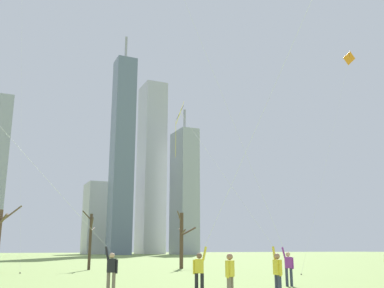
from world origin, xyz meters
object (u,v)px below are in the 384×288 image
(kite_flyer_far_back_red, at_px, (227,205))
(bare_tree_right_of_center, at_px, (90,239))
(kite_flyer_midfield_left_white, at_px, (261,195))
(bystander_far_off_by_trees, at_px, (230,275))
(bare_tree_left_of_center, at_px, (182,238))
(kite_flyer_midfield_center_blue, at_px, (68,217))
(kite_flyer_foreground_right_yellow, at_px, (243,217))
(distant_kite_drifting_left_orange, at_px, (347,69))

(kite_flyer_far_back_red, xyz_separation_m, bare_tree_right_of_center, (-0.46, 23.92, -0.89))
(kite_flyer_midfield_left_white, xyz_separation_m, kite_flyer_far_back_red, (-4.06, -3.77, -0.98))
(kite_flyer_far_back_red, height_order, bystander_far_off_by_trees, kite_flyer_far_back_red)
(kite_flyer_midfield_left_white, height_order, bare_tree_left_of_center, kite_flyer_midfield_left_white)
(kite_flyer_far_back_red, relative_size, bystander_far_off_by_trees, 12.12)
(kite_flyer_midfield_left_white, bearing_deg, kite_flyer_midfield_center_blue, -176.63)
(kite_flyer_midfield_left_white, distance_m, kite_flyer_far_back_red, 5.62)
(kite_flyer_midfield_left_white, xyz_separation_m, bare_tree_left_of_center, (3.83, 19.31, -1.69))
(kite_flyer_midfield_center_blue, height_order, kite_flyer_far_back_red, kite_flyer_far_back_red)
(kite_flyer_foreground_right_yellow, height_order, kite_flyer_midfield_center_blue, kite_flyer_midfield_center_blue)
(kite_flyer_midfield_center_blue, xyz_separation_m, bystander_far_off_by_trees, (4.83, -4.80, -2.14))
(kite_flyer_midfield_left_white, height_order, kite_flyer_foreground_right_yellow, kite_flyer_midfield_left_white)
(kite_flyer_foreground_right_yellow, height_order, distant_kite_drifting_left_orange, distant_kite_drifting_left_orange)
(bare_tree_right_of_center, bearing_deg, kite_flyer_midfield_center_blue, -104.11)
(kite_flyer_foreground_right_yellow, relative_size, bystander_far_off_by_trees, 6.35)
(kite_flyer_midfield_center_blue, relative_size, kite_flyer_far_back_red, 0.58)
(kite_flyer_midfield_center_blue, bearing_deg, bare_tree_right_of_center, 75.89)
(kite_flyer_midfield_center_blue, relative_size, bare_tree_right_of_center, 2.25)
(kite_flyer_midfield_left_white, distance_m, bare_tree_right_of_center, 20.74)
(bystander_far_off_by_trees, bearing_deg, distant_kite_drifting_left_orange, 33.68)
(kite_flyer_far_back_red, distance_m, bare_tree_right_of_center, 23.94)
(bare_tree_left_of_center, bearing_deg, bare_tree_right_of_center, 174.19)
(kite_flyer_far_back_red, bearing_deg, kite_flyer_foreground_right_yellow, 32.90)
(bare_tree_right_of_center, bearing_deg, kite_flyer_far_back_red, -88.90)
(kite_flyer_midfield_center_blue, relative_size, distant_kite_drifting_left_orange, 0.61)
(kite_flyer_foreground_right_yellow, distance_m, bare_tree_left_of_center, 23.29)
(kite_flyer_midfield_center_blue, xyz_separation_m, kite_flyer_far_back_red, (5.67, -3.19, 0.44))
(kite_flyer_far_back_red, relative_size, bare_tree_right_of_center, 3.91)
(kite_flyer_midfield_center_blue, bearing_deg, kite_flyer_midfield_left_white, 3.37)
(kite_flyer_midfield_left_white, bearing_deg, kite_flyer_foreground_right_yellow, -133.76)
(bare_tree_left_of_center, height_order, bare_tree_right_of_center, bare_tree_left_of_center)
(bare_tree_right_of_center, bearing_deg, kite_flyer_midfield_left_white, -77.36)
(bare_tree_left_of_center, bearing_deg, kite_flyer_midfield_center_blue, -124.30)
(kite_flyer_far_back_red, xyz_separation_m, distant_kite_drifting_left_orange, (17.95, 10.91, 13.22))
(kite_flyer_midfield_left_white, distance_m, kite_flyer_foreground_right_yellow, 4.36)
(kite_flyer_foreground_right_yellow, height_order, bare_tree_right_of_center, kite_flyer_foreground_right_yellow)
(kite_flyer_midfield_left_white, relative_size, kite_flyer_midfield_center_blue, 1.86)
(kite_flyer_midfield_center_blue, height_order, bystander_far_off_by_trees, kite_flyer_midfield_center_blue)
(distant_kite_drifting_left_orange, distance_m, bare_tree_left_of_center, 21.05)
(kite_flyer_foreground_right_yellow, relative_size, bare_tree_left_of_center, 1.99)
(kite_flyer_foreground_right_yellow, relative_size, distant_kite_drifting_left_orange, 0.56)
(distant_kite_drifting_left_orange, bearing_deg, kite_flyer_foreground_right_yellow, -148.82)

